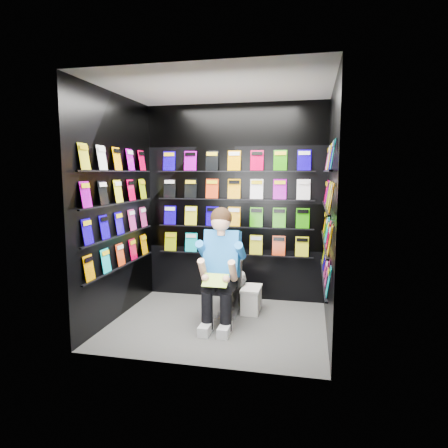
# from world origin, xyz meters

# --- Properties ---
(floor) EXTENTS (2.40, 2.40, 0.00)m
(floor) POSITION_xyz_m (0.00, 0.00, 0.00)
(floor) COLOR #575755
(floor) RESTS_ON ground
(ceiling) EXTENTS (2.40, 2.40, 0.00)m
(ceiling) POSITION_xyz_m (0.00, 0.00, 2.60)
(ceiling) COLOR white
(ceiling) RESTS_ON floor
(wall_back) EXTENTS (2.40, 0.04, 2.60)m
(wall_back) POSITION_xyz_m (0.00, 1.00, 1.30)
(wall_back) COLOR black
(wall_back) RESTS_ON floor
(wall_front) EXTENTS (2.40, 0.04, 2.60)m
(wall_front) POSITION_xyz_m (0.00, -1.00, 1.30)
(wall_front) COLOR black
(wall_front) RESTS_ON floor
(wall_left) EXTENTS (0.04, 2.00, 2.60)m
(wall_left) POSITION_xyz_m (-1.20, 0.00, 1.30)
(wall_left) COLOR black
(wall_left) RESTS_ON floor
(wall_right) EXTENTS (0.04, 2.00, 2.60)m
(wall_right) POSITION_xyz_m (1.20, 0.00, 1.30)
(wall_right) COLOR black
(wall_right) RESTS_ON floor
(comics_back) EXTENTS (2.10, 0.06, 1.37)m
(comics_back) POSITION_xyz_m (0.00, 0.97, 1.31)
(comics_back) COLOR red
(comics_back) RESTS_ON wall_back
(comics_left) EXTENTS (0.06, 1.70, 1.37)m
(comics_left) POSITION_xyz_m (-1.17, 0.00, 1.31)
(comics_left) COLOR red
(comics_left) RESTS_ON wall_left
(comics_right) EXTENTS (0.06, 1.70, 1.37)m
(comics_right) POSITION_xyz_m (1.17, 0.00, 1.31)
(comics_right) COLOR red
(comics_right) RESTS_ON wall_right
(toilet) EXTENTS (0.42, 0.75, 0.73)m
(toilet) POSITION_xyz_m (0.04, 0.47, 0.37)
(toilet) COLOR white
(toilet) RESTS_ON floor
(longbox) EXTENTS (0.21, 0.38, 0.28)m
(longbox) POSITION_xyz_m (0.31, 0.48, 0.14)
(longbox) COLOR silver
(longbox) RESTS_ON floor
(longbox_lid) EXTENTS (0.23, 0.40, 0.03)m
(longbox_lid) POSITION_xyz_m (0.31, 0.48, 0.30)
(longbox_lid) COLOR silver
(longbox_lid) RESTS_ON longbox
(reader) EXTENTS (0.54, 0.79, 1.45)m
(reader) POSITION_xyz_m (0.04, 0.09, 0.78)
(reader) COLOR blue
(reader) RESTS_ON toilet
(held_comic) EXTENTS (0.27, 0.16, 0.11)m
(held_comic) POSITION_xyz_m (0.04, -0.26, 0.58)
(held_comic) COLOR green
(held_comic) RESTS_ON reader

